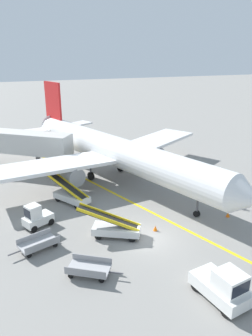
# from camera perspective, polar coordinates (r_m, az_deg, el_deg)

# --- Properties ---
(ground_plane) EXTENTS (300.00, 300.00, 0.00)m
(ground_plane) POSITION_cam_1_polar(r_m,az_deg,el_deg) (26.75, 4.09, -12.11)
(ground_plane) COLOR gray
(taxi_line_yellow) EXTENTS (26.65, 75.63, 0.01)m
(taxi_line_yellow) POSITION_cam_1_polar(r_m,az_deg,el_deg) (31.34, 3.09, -7.01)
(taxi_line_yellow) COLOR yellow
(taxi_line_yellow) RESTS_ON ground
(airliner) EXTENTS (27.57, 34.28, 10.10)m
(airliner) POSITION_cam_1_polar(r_m,az_deg,el_deg) (37.12, -2.21, 3.01)
(airliner) COLOR white
(airliner) RESTS_ON ground
(jet_bridge) EXTENTS (11.67, 9.76, 4.85)m
(jet_bridge) POSITION_cam_1_polar(r_m,az_deg,el_deg) (42.56, -18.89, 4.31)
(jet_bridge) COLOR beige
(jet_bridge) RESTS_ON ground
(pushback_tug) EXTENTS (2.45, 3.86, 2.20)m
(pushback_tug) POSITION_cam_1_polar(r_m,az_deg,el_deg) (21.33, 16.56, -19.11)
(pushback_tug) COLOR silver
(pushback_tug) RESTS_ON ground
(baggage_tug_near_wing) EXTENTS (2.73, 2.24, 2.10)m
(baggage_tug_near_wing) POSITION_cam_1_polar(r_m,az_deg,el_deg) (28.80, -15.31, -8.23)
(baggage_tug_near_wing) COLOR silver
(baggage_tug_near_wing) RESTS_ON ground
(belt_loader_forward_hold) EXTENTS (3.68, 4.92, 2.59)m
(belt_loader_forward_hold) POSITION_cam_1_polar(r_m,az_deg,el_deg) (32.59, -9.57, -4.67)
(belt_loader_forward_hold) COLOR silver
(belt_loader_forward_hold) RESTS_ON ground
(belt_loader_aft_hold) EXTENTS (4.99, 3.48, 2.59)m
(belt_loader_aft_hold) POSITION_cam_1_polar(r_m,az_deg,el_deg) (26.61, -1.94, -10.30)
(belt_loader_aft_hold) COLOR silver
(belt_loader_aft_hold) RESTS_ON ground
(baggage_cart_loaded) EXTENTS (3.81, 2.38, 0.94)m
(baggage_cart_loaded) POSITION_cam_1_polar(r_m,az_deg,el_deg) (26.07, -14.99, -12.53)
(baggage_cart_loaded) COLOR #A5A5A8
(baggage_cart_loaded) RESTS_ON ground
(baggage_cart_empty_trailing) EXTENTS (3.59, 2.83, 0.94)m
(baggage_cart_empty_trailing) POSITION_cam_1_polar(r_m,az_deg,el_deg) (22.87, -6.46, -16.97)
(baggage_cart_empty_trailing) COLOR #A5A5A8
(baggage_cart_empty_trailing) RESTS_ON ground
(ground_crew_marshaller) EXTENTS (0.36, 0.24, 1.70)m
(ground_crew_marshaller) POSITION_cam_1_polar(r_m,az_deg,el_deg) (33.10, 17.12, -4.66)
(ground_crew_marshaller) COLOR #26262D
(ground_crew_marshaller) RESTS_ON ground
(ground_crew_wing_walker) EXTENTS (0.36, 0.24, 1.70)m
(ground_crew_wing_walker) POSITION_cam_1_polar(r_m,az_deg,el_deg) (35.40, 11.31, -2.53)
(ground_crew_wing_walker) COLOR #26262D
(ground_crew_wing_walker) RESTS_ON ground
(safety_cone_nose_left) EXTENTS (0.36, 0.36, 0.44)m
(safety_cone_nose_left) POSITION_cam_1_polar(r_m,az_deg,el_deg) (27.73, 5.12, -10.38)
(safety_cone_nose_left) COLOR orange
(safety_cone_nose_left) RESTS_ON ground
(safety_cone_nose_right) EXTENTS (0.36, 0.36, 0.44)m
(safety_cone_nose_right) POSITION_cam_1_polar(r_m,az_deg,el_deg) (43.75, 3.55, 1.22)
(safety_cone_nose_right) COLOR orange
(safety_cone_nose_right) RESTS_ON ground
(safety_cone_wingtip_right) EXTENTS (0.36, 0.36, 0.44)m
(safety_cone_wingtip_right) POSITION_cam_1_polar(r_m,az_deg,el_deg) (31.10, 17.29, -7.73)
(safety_cone_wingtip_right) COLOR orange
(safety_cone_wingtip_right) RESTS_ON ground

